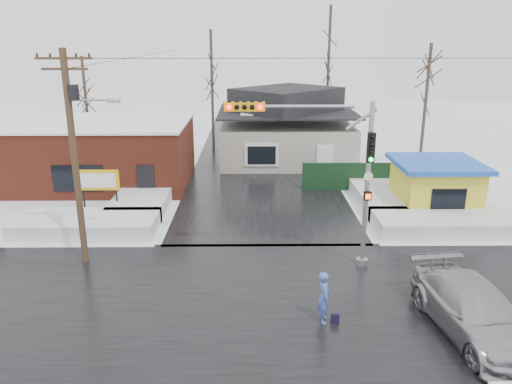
{
  "coord_description": "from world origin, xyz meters",
  "views": [
    {
      "loc": [
        -0.75,
        -16.5,
        9.38
      ],
      "look_at": [
        -0.54,
        4.01,
        3.0
      ],
      "focal_mm": 35.0,
      "sensor_mm": 36.0,
      "label": 1
    }
  ],
  "objects_px": {
    "traffic_signal": "(330,163)",
    "kiosk": "(435,186)",
    "marquee_sign": "(99,181)",
    "pedestrian": "(324,298)",
    "utility_pole": "(75,147)",
    "car": "(474,311)"
  },
  "relations": [
    {
      "from": "traffic_signal",
      "to": "kiosk",
      "type": "height_order",
      "value": "traffic_signal"
    },
    {
      "from": "marquee_sign",
      "to": "pedestrian",
      "type": "height_order",
      "value": "marquee_sign"
    },
    {
      "from": "utility_pole",
      "to": "pedestrian",
      "type": "relative_size",
      "value": 4.87
    },
    {
      "from": "marquee_sign",
      "to": "kiosk",
      "type": "bearing_deg",
      "value": 1.55
    },
    {
      "from": "utility_pole",
      "to": "marquee_sign",
      "type": "height_order",
      "value": "utility_pole"
    },
    {
      "from": "utility_pole",
      "to": "car",
      "type": "relative_size",
      "value": 1.56
    },
    {
      "from": "traffic_signal",
      "to": "car",
      "type": "xyz_separation_m",
      "value": [
        4.1,
        -5.14,
        -3.7
      ]
    },
    {
      "from": "marquee_sign",
      "to": "pedestrian",
      "type": "bearing_deg",
      "value": -45.53
    },
    {
      "from": "kiosk",
      "to": "pedestrian",
      "type": "relative_size",
      "value": 2.49
    },
    {
      "from": "kiosk",
      "to": "utility_pole",
      "type": "bearing_deg",
      "value": -159.56
    },
    {
      "from": "utility_pole",
      "to": "car",
      "type": "height_order",
      "value": "utility_pole"
    },
    {
      "from": "car",
      "to": "kiosk",
      "type": "bearing_deg",
      "value": 68.65
    },
    {
      "from": "marquee_sign",
      "to": "car",
      "type": "relative_size",
      "value": 0.44
    },
    {
      "from": "utility_pole",
      "to": "kiosk",
      "type": "relative_size",
      "value": 1.96
    },
    {
      "from": "traffic_signal",
      "to": "car",
      "type": "bearing_deg",
      "value": -51.44
    },
    {
      "from": "kiosk",
      "to": "pedestrian",
      "type": "distance_m",
      "value": 13.83
    },
    {
      "from": "traffic_signal",
      "to": "pedestrian",
      "type": "bearing_deg",
      "value": -99.22
    },
    {
      "from": "pedestrian",
      "to": "car",
      "type": "bearing_deg",
      "value": -98.09
    },
    {
      "from": "pedestrian",
      "to": "marquee_sign",
      "type": "bearing_deg",
      "value": 45.23
    },
    {
      "from": "utility_pole",
      "to": "car",
      "type": "distance_m",
      "value": 16.11
    },
    {
      "from": "utility_pole",
      "to": "kiosk",
      "type": "height_order",
      "value": "utility_pole"
    },
    {
      "from": "pedestrian",
      "to": "car",
      "type": "relative_size",
      "value": 0.32
    }
  ]
}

